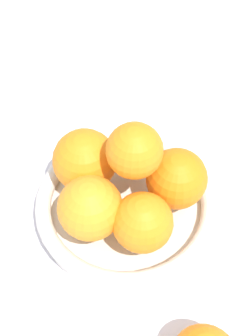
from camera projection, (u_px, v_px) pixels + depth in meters
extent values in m
plane|color=silver|center=(126.00, 215.00, 0.63)|extent=(4.00, 4.00, 0.00)
cylinder|color=silver|center=(126.00, 211.00, 0.62)|extent=(0.23, 0.23, 0.02)
torus|color=silver|center=(126.00, 202.00, 0.61)|extent=(0.24, 0.24, 0.02)
sphere|color=orange|center=(177.00, 179.00, 0.57)|extent=(0.08, 0.08, 0.08)
sphere|color=orange|center=(135.00, 147.00, 0.61)|extent=(0.07, 0.07, 0.07)
sphere|color=orange|center=(85.00, 161.00, 0.58)|extent=(0.08, 0.08, 0.08)
sphere|color=orange|center=(90.00, 208.00, 0.54)|extent=(0.08, 0.08, 0.08)
sphere|color=orange|center=(143.00, 222.00, 0.54)|extent=(0.07, 0.07, 0.07)
sphere|color=orange|center=(134.00, 148.00, 0.53)|extent=(0.07, 0.07, 0.07)
cube|color=beige|center=(107.00, 71.00, 0.80)|extent=(0.15, 0.15, 0.01)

